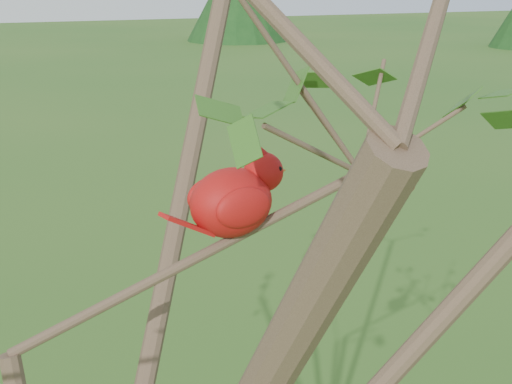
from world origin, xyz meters
TOP-DOWN VIEW (x-y plane):
  - crabapple_tree at (0.03, -0.02)m, footprint 2.35×2.05m
  - cardinal at (0.33, 0.07)m, footprint 0.24×0.14m

SIDE VIEW (x-z plane):
  - crabapple_tree at x=0.03m, z-range 0.65..3.60m
  - cardinal at x=0.33m, z-range 2.09..2.26m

